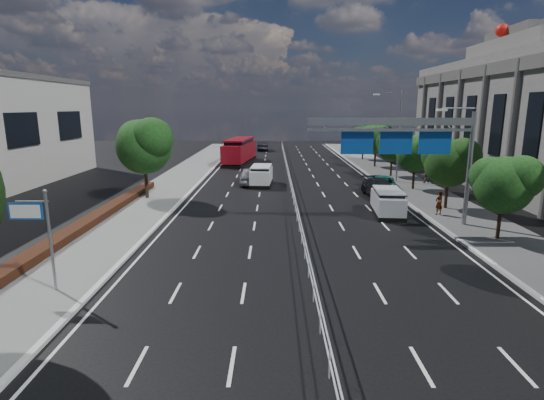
{
  "coord_description": "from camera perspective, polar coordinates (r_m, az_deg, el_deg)",
  "views": [
    {
      "loc": [
        -1.57,
        -16.17,
        7.47
      ],
      "look_at": [
        -1.65,
        6.88,
        2.4
      ],
      "focal_mm": 28.0,
      "sensor_mm": 36.0,
      "label": 1
    }
  ],
  "objects": [
    {
      "name": "far_tree_c",
      "position": [
        26.77,
        28.83,
        2.17
      ],
      "size": [
        3.52,
        3.28,
        4.94
      ],
      "color": "black",
      "rests_on": "ground"
    },
    {
      "name": "streetlight_far",
      "position": [
        43.92,
        16.36,
        8.97
      ],
      "size": [
        2.78,
        2.4,
        9.0
      ],
      "color": "gray",
      "rests_on": "ground"
    },
    {
      "name": "red_bus",
      "position": [
        57.89,
        -4.38,
        6.68
      ],
      "size": [
        4.06,
        11.33,
        3.31
      ],
      "rotation": [
        0.0,
        0.0,
        -0.13
      ],
      "color": "black",
      "rests_on": "ground"
    },
    {
      "name": "toilet_sign",
      "position": [
        19.24,
        -29.04,
        -2.8
      ],
      "size": [
        1.62,
        0.18,
        4.34
      ],
      "color": "gray",
      "rests_on": "ground"
    },
    {
      "name": "kerb_near",
      "position": [
        19.28,
        -22.95,
        -11.22
      ],
      "size": [
        0.25,
        140.0,
        0.15
      ],
      "primitive_type": "cube",
      "color": "silver",
      "rests_on": "ground"
    },
    {
      "name": "far_tree_g",
      "position": [
        54.8,
        13.88,
        8.17
      ],
      "size": [
        3.96,
        3.69,
        5.45
      ],
      "color": "black",
      "rests_on": "ground"
    },
    {
      "name": "near_car_dark",
      "position": [
        74.75,
        -1.22,
        7.32
      ],
      "size": [
        1.82,
        5.08,
        1.67
      ],
      "primitive_type": "imported",
      "rotation": [
        0.0,
        0.0,
        3.13
      ],
      "color": "black",
      "rests_on": "ground"
    },
    {
      "name": "overhead_gantry",
      "position": [
        27.57,
        17.92,
        7.94
      ],
      "size": [
        10.24,
        0.38,
        7.45
      ],
      "color": "gray",
      "rests_on": "ground"
    },
    {
      "name": "pedestrian_b",
      "position": [
        44.39,
        19.94,
        3.16
      ],
      "size": [
        0.75,
        0.58,
        1.54
      ],
      "primitive_type": "imported",
      "rotation": [
        0.0,
        0.0,
        3.15
      ],
      "color": "gray",
      "rests_on": "sidewalk_far"
    },
    {
      "name": "parked_car_teal",
      "position": [
        38.75,
        14.67,
        1.99
      ],
      "size": [
        3.13,
        5.56,
        1.47
      ],
      "primitive_type": "imported",
      "rotation": [
        0.0,
        0.0,
        -0.14
      ],
      "color": "#166559",
      "rests_on": "ground"
    },
    {
      "name": "far_tree_d",
      "position": [
        33.43,
        22.84,
        4.94
      ],
      "size": [
        3.85,
        3.59,
        5.34
      ],
      "color": "black",
      "rests_on": "ground"
    },
    {
      "name": "kerb_far",
      "position": [
        20.69,
        31.49,
        -10.48
      ],
      "size": [
        0.25,
        140.0,
        0.15
      ],
      "primitive_type": "cube",
      "color": "silver",
      "rests_on": "ground"
    },
    {
      "name": "parked_car_dark",
      "position": [
        36.92,
        14.32,
        1.54
      ],
      "size": [
        2.61,
        5.37,
        1.51
      ],
      "primitive_type": "imported",
      "rotation": [
        0.0,
        0.0,
        0.1
      ],
      "color": "black",
      "rests_on": "ground"
    },
    {
      "name": "median_fence",
      "position": [
        39.32,
        2.49,
        2.22
      ],
      "size": [
        0.05,
        85.0,
        1.02
      ],
      "color": "silver",
      "rests_on": "ground"
    },
    {
      "name": "far_tree_h",
      "position": [
        62.12,
        12.24,
        8.4
      ],
      "size": [
        3.41,
        3.18,
        4.91
      ],
      "color": "black",
      "rests_on": "ground"
    },
    {
      "name": "near_tree_back",
      "position": [
        35.8,
        -16.77,
        7.31
      ],
      "size": [
        4.84,
        4.51,
        6.69
      ],
      "color": "black",
      "rests_on": "ground"
    },
    {
      "name": "far_tree_f",
      "position": [
        47.58,
        15.96,
        7.14
      ],
      "size": [
        3.52,
        3.28,
        5.02
      ],
      "color": "black",
      "rests_on": "ground"
    },
    {
      "name": "ground",
      "position": [
        17.88,
        5.34,
        -12.35
      ],
      "size": [
        160.0,
        160.0,
        0.0
      ],
      "primitive_type": "plane",
      "color": "black",
      "rests_on": "ground"
    },
    {
      "name": "far_tree_e",
      "position": [
        40.43,
        18.8,
        6.2
      ],
      "size": [
        3.63,
        3.38,
        5.13
      ],
      "color": "black",
      "rests_on": "ground"
    },
    {
      "name": "hedge_near",
      "position": [
        25.23,
        -27.65,
        -5.43
      ],
      "size": [
        1.0,
        36.0,
        0.44
      ],
      "primitive_type": "cube",
      "color": "black",
      "rests_on": "sidewalk_near"
    },
    {
      "name": "sidewalk_near",
      "position": [
        20.37,
        -29.54,
        -10.6
      ],
      "size": [
        5.0,
        140.0,
        0.14
      ],
      "primitive_type": "cube",
      "color": "slate",
      "rests_on": "ground"
    },
    {
      "name": "near_car_silver",
      "position": [
        41.8,
        -3.05,
        3.27
      ],
      "size": [
        2.39,
        5.08,
        1.68
      ],
      "primitive_type": "imported",
      "rotation": [
        0.0,
        0.0,
        3.22
      ],
      "color": "#93969A",
      "rests_on": "ground"
    },
    {
      "name": "white_minivan",
      "position": [
        41.3,
        -1.44,
        3.32
      ],
      "size": [
        2.21,
        4.55,
        1.93
      ],
      "rotation": [
        0.0,
        0.0,
        -0.07
      ],
      "color": "black",
      "rests_on": "ground"
    },
    {
      "name": "pedestrian_a",
      "position": [
        31.54,
        21.54,
        -0.38
      ],
      "size": [
        0.7,
        0.6,
        1.64
      ],
      "primitive_type": "imported",
      "rotation": [
        0.0,
        0.0,
        3.55
      ],
      "color": "gray",
      "rests_on": "sidewalk_far"
    },
    {
      "name": "silver_minivan",
      "position": [
        31.01,
        15.29,
        -0.28
      ],
      "size": [
        2.26,
        4.54,
        1.82
      ],
      "rotation": [
        0.0,
        0.0,
        -0.09
      ],
      "color": "black",
      "rests_on": "ground"
    }
  ]
}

